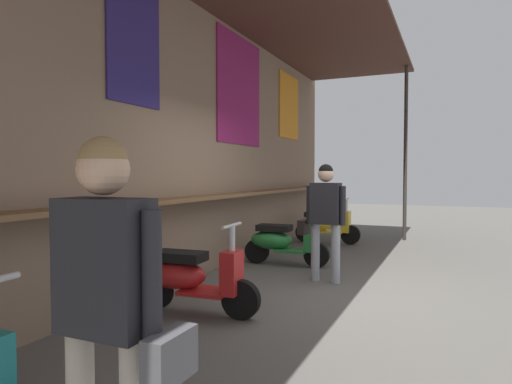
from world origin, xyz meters
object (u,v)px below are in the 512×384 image
shopper_with_handbag (324,211)px  scooter_yellow (324,225)px  scooter_red (190,277)px  scooter_green (281,241)px  shopper_browsing (108,291)px

shopper_with_handbag → scooter_yellow: bearing=-160.6°
scooter_red → shopper_with_handbag: bearing=59.9°
scooter_green → shopper_browsing: shopper_browsing is taller
scooter_green → shopper_with_handbag: shopper_with_handbag is taller
scooter_yellow → shopper_browsing: 7.95m
scooter_red → scooter_green: (2.73, 0.00, 0.00)m
scooter_red → scooter_yellow: (5.30, 0.00, 0.00)m
scooter_yellow → shopper_browsing: bearing=-81.2°
scooter_red → scooter_green: same height
scooter_green → scooter_yellow: bearing=86.7°
scooter_green → shopper_browsing: size_ratio=0.86×
scooter_green → shopper_with_handbag: (-0.80, -0.93, 0.58)m
shopper_browsing → scooter_red: bearing=25.5°
scooter_green → shopper_browsing: (-5.27, -1.22, 0.60)m
scooter_yellow → shopper_browsing: size_ratio=0.86×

